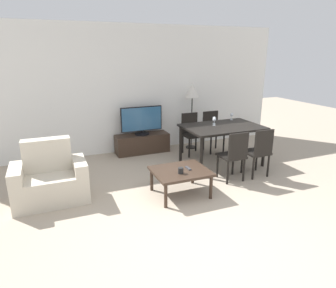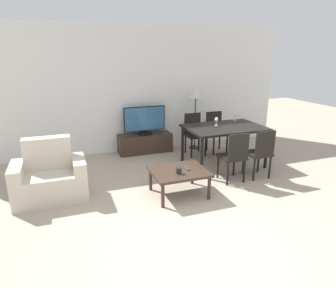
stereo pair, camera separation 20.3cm
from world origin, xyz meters
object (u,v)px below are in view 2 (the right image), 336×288
Objects in this scene: dining_chair_near at (234,155)px; wine_glass_center at (235,116)px; wine_glass_right at (216,121)px; dining_chair_near_right at (260,151)px; floor_lamp at (196,93)px; armchair at (50,178)px; dining_chair_far_left at (194,132)px; remote_primary at (187,168)px; tv at (145,121)px; dining_table at (224,130)px; tv_stand at (145,143)px; wine_glass_left at (217,119)px; cup_white_near at (179,171)px; dining_chair_far at (216,130)px; coffee_table at (179,173)px.

wine_glass_center is at bearing 58.56° from dining_chair_near.
wine_glass_right is (-0.59, -0.28, 0.00)m from wine_glass_center.
dining_chair_near_right is 2.12m from floor_lamp.
armchair is 7.16× the size of wine_glass_right.
remote_primary is at bearing -118.07° from dining_chair_far_left.
tv is at bearing 39.97° from armchair.
dining_table is 0.86m from dining_chair_near.
tv_stand is 7.99× the size of wine_glass_left.
dining_chair_far_left is 0.80m from wine_glass_right.
wine_glass_center reaches higher than remote_primary.
remote_primary is (-1.18, -0.92, -0.28)m from dining_table.
wine_glass_left reaches higher than cup_white_near.
dining_chair_near is 2.10m from floor_lamp.
armchair is 0.90× the size of tv_stand.
dining_chair_far is 1.60m from dining_chair_near_right.
tv is 0.61× the size of dining_table.
wine_glass_center reaches higher than dining_chair_far_left.
armchair is at bearing -158.16° from dining_chair_far_left.
dining_chair_far is at bearing 72.03° from dining_chair_near.
dining_chair_near and dining_chair_near_right have the same top height.
dining_chair_near_right is 6.02× the size of wine_glass_right.
dining_chair_far is (1.57, 1.72, 0.13)m from coffee_table.
coffee_table is at bearing -144.76° from dining_table.
dining_chair_far_left is at bearing 59.16° from cup_white_near.
tv is 1.03× the size of dining_chair_far.
wine_glass_left is at bearing -41.66° from tv.
wine_glass_right is at bearing -45.81° from tv.
dining_chair_far is at bearing 50.13° from remote_primary.
cup_white_near is at bearing -114.14° from coffee_table.
floor_lamp reaches higher than dining_chair_far.
cup_white_near is at bearing -136.00° from wine_glass_left.
remote_primary is 1.65× the size of cup_white_near.
wine_glass_right is at bearing 8.88° from armchair.
wine_glass_left is (1.17, -1.05, 0.67)m from tv_stand.
wine_glass_left reaches higher than dining_chair_near.
dining_chair_near and dining_chair_far have the same top height.
tv_stand is at bearing 154.79° from dining_chair_far_left.
dining_chair_near_right is 0.59× the size of floor_lamp.
dining_table reaches higher than tv_stand.
coffee_table is 5.63× the size of remote_primary.
dining_table is 1.69× the size of dining_chair_far_left.
dining_table reaches higher than coffee_table.
dining_table is at bearing 6.58° from armchair.
wine_glass_center is (0.47, 0.39, 0.18)m from dining_table.
dining_chair_near_right is (0.26, -0.80, -0.20)m from dining_table.
dining_table is at bearing 72.03° from dining_chair_near.
dining_chair_near_right is at bearing -54.04° from tv_stand.
wine_glass_left is (1.25, 1.14, 0.51)m from coffee_table.
wine_glass_left is at bearing 44.00° from cup_white_near.
coffee_table is at bearing -178.62° from remote_primary.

